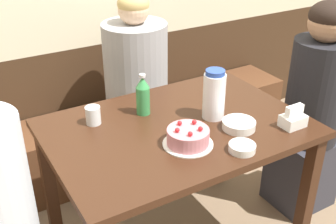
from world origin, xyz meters
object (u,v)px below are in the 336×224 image
water_pitcher (214,95)px  napkin_holder (293,119)px  glass_water_tall (93,115)px  birthday_cake (188,137)px  bowl_rice_small (242,148)px  bowl_soup_white (239,125)px  person_pale_blue_shirt (311,117)px  person_grey_tee (137,94)px  bench_seat (111,141)px  soju_bottle (143,95)px

water_pitcher → napkin_holder: (0.26, -0.25, -0.08)m
glass_water_tall → birthday_cake: bearing=-53.5°
bowl_rice_small → napkin_holder: bearing=7.5°
birthday_cake → napkin_holder: bearing=-12.7°
napkin_holder → glass_water_tall: 0.91m
bowl_soup_white → glass_water_tall: glass_water_tall is taller
napkin_holder → bowl_soup_white: napkin_holder is taller
person_pale_blue_shirt → person_grey_tee: size_ratio=1.01×
bowl_rice_small → person_grey_tee: (0.01, 0.99, -0.17)m
bowl_rice_small → glass_water_tall: (-0.44, 0.53, 0.03)m
birthday_cake → glass_water_tall: bearing=126.5°
birthday_cake → bench_seat: bearing=87.3°
bench_seat → bowl_rice_small: size_ratio=23.84×
water_pitcher → person_pale_blue_shirt: person_pale_blue_shirt is taller
water_pitcher → person_grey_tee: (-0.06, 0.69, -0.27)m
bench_seat → glass_water_tall: glass_water_tall is taller
water_pitcher → glass_water_tall: water_pitcher is taller
bowl_soup_white → soju_bottle: bearing=131.2°
bench_seat → soju_bottle: size_ratio=13.16×
person_grey_tee → glass_water_tall: bearing=-44.2°
soju_bottle → glass_water_tall: (-0.24, 0.03, -0.05)m
napkin_holder → person_pale_blue_shirt: bearing=28.8°
soju_bottle → glass_water_tall: soju_bottle is taller
glass_water_tall → bowl_soup_white: bearing=-34.5°
soju_bottle → person_pale_blue_shirt: (0.93, -0.23, -0.26)m
bench_seat → person_grey_tee: size_ratio=2.20×
soju_bottle → birthday_cake: bearing=-84.5°
bowl_soup_white → bowl_rice_small: 0.18m
bowl_soup_white → water_pitcher: bearing=103.9°
water_pitcher → person_grey_tee: person_grey_tee is taller
birthday_cake → bowl_rice_small: 0.23m
person_pale_blue_shirt → water_pitcher: bearing=-3.1°
bench_seat → bowl_rice_small: (0.12, -1.15, 0.55)m
napkin_holder → bowl_rice_small: (-0.33, -0.04, -0.02)m
birthday_cake → soju_bottle: bearing=95.5°
birthday_cake → person_grey_tee: bearing=78.3°
bowl_soup_white → person_grey_tee: (-0.10, 0.83, -0.17)m
birthday_cake → bowl_soup_white: 0.27m
bench_seat → bowl_soup_white: (0.22, -1.00, 0.56)m
bowl_rice_small → person_pale_blue_shirt: bearing=19.9°
napkin_holder → bowl_rice_small: 0.33m
glass_water_tall → person_grey_tee: bearing=45.8°
napkin_holder → bowl_rice_small: napkin_holder is taller
water_pitcher → person_pale_blue_shirt: bearing=-3.1°
soju_bottle → bowl_soup_white: (0.30, -0.35, -0.08)m
water_pitcher → person_grey_tee: 0.74m
birthday_cake → glass_water_tall: (-0.28, 0.37, 0.01)m
birthday_cake → soju_bottle: size_ratio=1.06×
water_pitcher → soju_bottle: water_pitcher is taller
bowl_soup_white → bowl_rice_small: size_ratio=1.34×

